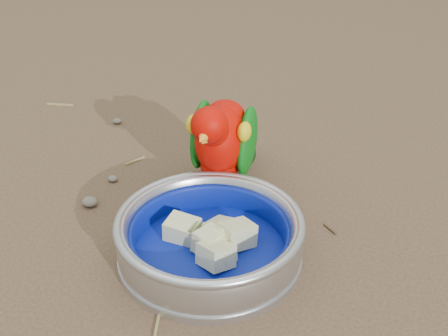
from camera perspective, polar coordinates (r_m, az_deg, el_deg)
The scene contains 6 objects.
ground at distance 0.79m, azimuth -10.02°, elevation -9.09°, with size 60.00×60.00×0.00m, color brown.
food_bowl at distance 0.79m, azimuth -1.30°, elevation -7.88°, with size 0.23×0.23×0.02m, color #B2B2BA.
bowl_wall at distance 0.77m, azimuth -1.33°, elevation -6.15°, with size 0.23×0.23×0.04m, color #B2B2BA, non-canonical shape.
fruit_wedges at distance 0.78m, azimuth -1.32°, elevation -6.56°, with size 0.14×0.14×0.03m, color beige, non-canonical shape.
lory_parrot at distance 0.87m, azimuth -0.27°, elevation 1.82°, with size 0.09×0.19×0.16m, color #B90800, non-canonical shape.
ground_debris at distance 0.82m, azimuth -8.65°, elevation -7.12°, with size 0.90×0.80×0.01m, color olive, non-canonical shape.
Camera 1 is at (0.44, -0.42, 0.51)m, focal length 50.00 mm.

